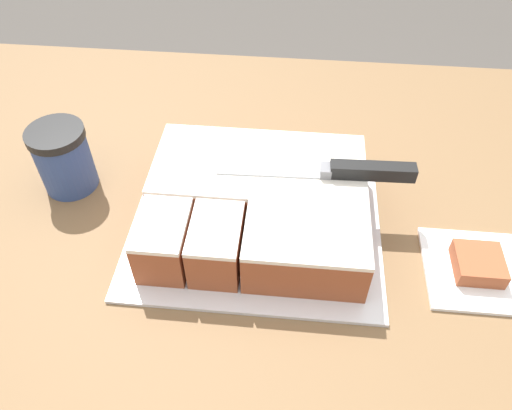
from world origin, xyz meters
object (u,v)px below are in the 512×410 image
knife (355,171)px  brownie (478,264)px  cake (258,204)px  cake_board (256,223)px  coffee_cup (64,158)px

knife → brownie: (0.18, -0.09, -0.07)m
cake → knife: bearing=14.0°
cake → cake_board: bearing=-142.9°
knife → coffee_cup: bearing=-4.9°
cake_board → cake: (0.00, 0.00, 0.04)m
brownie → cake_board: bearing=169.7°
coffee_cup → brownie: 0.65m
cake_board → coffee_cup: bearing=169.0°
cake → coffee_cup: coffee_cup is taller
knife → cake: bearing=12.2°
knife → coffee_cup: size_ratio=2.59×
cake_board → knife: bearing=14.4°
coffee_cup → knife: bearing=-3.2°
knife → coffee_cup: coffee_cup is taller
cake_board → knife: 0.17m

